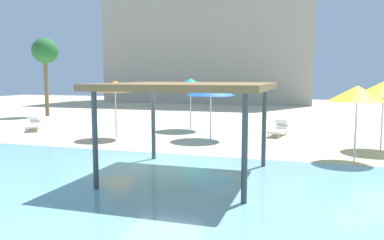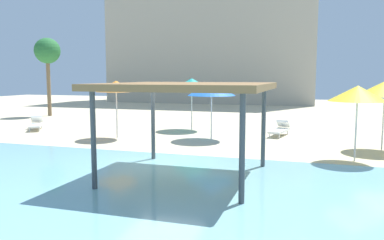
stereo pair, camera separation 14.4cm
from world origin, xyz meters
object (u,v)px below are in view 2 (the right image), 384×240
object	(u,v)px
beach_umbrella_blue_3	(212,89)
beach_umbrella_yellow_4	(358,94)
shade_pavilion	(188,89)
beach_umbrella_orange_1	(116,86)
lounge_chair_1	(280,129)
beach_umbrella_teal_5	(192,84)
lounge_chair_2	(36,124)
palm_tree_1	(47,52)

from	to	relation	value
beach_umbrella_blue_3	beach_umbrella_yellow_4	size ratio (longest dim) A/B	1.02
shade_pavilion	beach_umbrella_orange_1	bearing A→B (deg)	133.17
beach_umbrella_orange_1	beach_umbrella_yellow_4	world-z (taller)	beach_umbrella_orange_1
beach_umbrella_orange_1	lounge_chair_1	xyz separation A→B (m)	(7.43, 3.15, -2.16)
beach_umbrella_teal_5	lounge_chair_2	distance (m)	8.98
lounge_chair_2	palm_tree_1	xyz separation A→B (m)	(-4.27, 6.69, 4.41)
beach_umbrella_orange_1	lounge_chair_2	world-z (taller)	beach_umbrella_orange_1
palm_tree_1	beach_umbrella_orange_1	bearing A→B (deg)	-38.40
beach_umbrella_teal_5	lounge_chair_1	bearing A→B (deg)	-8.26
beach_umbrella_orange_1	beach_umbrella_teal_5	bearing A→B (deg)	56.48
beach_umbrella_blue_3	beach_umbrella_yellow_4	world-z (taller)	beach_umbrella_blue_3
beach_umbrella_orange_1	beach_umbrella_blue_3	xyz separation A→B (m)	(4.43, 1.01, -0.11)
lounge_chair_1	beach_umbrella_orange_1	bearing A→B (deg)	-55.31
beach_umbrella_teal_5	lounge_chair_1	distance (m)	5.40
beach_umbrella_orange_1	beach_umbrella_yellow_4	size ratio (longest dim) A/B	1.04
beach_umbrella_orange_1	beach_umbrella_yellow_4	distance (m)	10.64
palm_tree_1	beach_umbrella_yellow_4	bearing A→B (deg)	-26.03
beach_umbrella_yellow_4	lounge_chair_2	size ratio (longest dim) A/B	1.39
beach_umbrella_blue_3	beach_umbrella_yellow_4	distance (m)	6.74
beach_umbrella_yellow_4	lounge_chair_2	xyz separation A→B (m)	(-16.19, 3.30, -2.04)
lounge_chair_1	palm_tree_1	world-z (taller)	palm_tree_1
beach_umbrella_blue_3	palm_tree_1	size ratio (longest dim) A/B	0.46
beach_umbrella_teal_5	beach_umbrella_orange_1	bearing A→B (deg)	-123.52
beach_umbrella_blue_3	beach_umbrella_orange_1	bearing A→B (deg)	-167.13
beach_umbrella_blue_3	lounge_chair_2	bearing A→B (deg)	178.65
lounge_chair_1	shade_pavilion	bearing A→B (deg)	-0.06
beach_umbrella_orange_1	shade_pavilion	bearing A→B (deg)	-46.83
lounge_chair_1	beach_umbrella_teal_5	bearing A→B (deg)	-86.56
beach_umbrella_orange_1	lounge_chair_2	size ratio (longest dim) A/B	1.45
beach_umbrella_blue_3	lounge_chair_2	distance (m)	10.39
lounge_chair_1	lounge_chair_2	distance (m)	13.31
beach_umbrella_blue_3	lounge_chair_1	distance (m)	4.21
beach_umbrella_blue_3	palm_tree_1	world-z (taller)	palm_tree_1
beach_umbrella_yellow_4	lounge_chair_1	xyz separation A→B (m)	(-3.01, 5.20, -2.04)
palm_tree_1	lounge_chair_2	bearing A→B (deg)	-57.44
shade_pavilion	lounge_chair_2	size ratio (longest dim) A/B	2.39
beach_umbrella_orange_1	beach_umbrella_teal_5	world-z (taller)	beach_umbrella_teal_5
beach_umbrella_teal_5	palm_tree_1	bearing A→B (deg)	162.01
shade_pavilion	beach_umbrella_yellow_4	distance (m)	6.24
shade_pavilion	beach_umbrella_blue_3	bearing A→B (deg)	99.13
lounge_chair_1	beach_umbrella_blue_3	bearing A→B (deg)	-42.80
lounge_chair_2	shade_pavilion	bearing A→B (deg)	23.88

